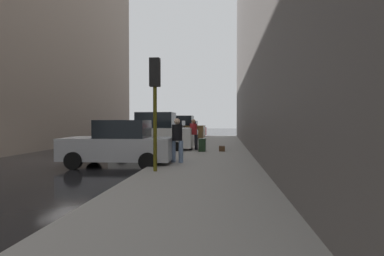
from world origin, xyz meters
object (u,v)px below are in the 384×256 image
(parked_white_van, at_px, (153,134))
(parked_bronze_suv, at_px, (180,129))
(rolling_suitcase, at_px, (202,145))
(parked_red_hatchback, at_px, (187,130))
(parked_gray_coupe, at_px, (169,134))
(pedestrian_in_jeans, at_px, (177,138))
(duffel_bag, at_px, (222,149))
(parked_silver_sedan, at_px, (119,144))
(fire_hydrant, at_px, (187,142))
(traffic_light, at_px, (155,90))
(pedestrian_in_red_jacket, at_px, (193,133))

(parked_white_van, xyz_separation_m, parked_bronze_suv, (-0.00, 10.16, 0.00))
(parked_white_van, relative_size, rolling_suitcase, 4.43)
(parked_bronze_suv, bearing_deg, parked_red_hatchback, 90.00)
(parked_gray_coupe, bearing_deg, parked_white_van, -90.00)
(pedestrian_in_jeans, height_order, rolling_suitcase, pedestrian_in_jeans)
(duffel_bag, bearing_deg, parked_red_hatchback, 103.80)
(parked_silver_sedan, distance_m, duffel_bag, 6.22)
(pedestrian_in_jeans, distance_m, duffel_bag, 4.95)
(parked_bronze_suv, relative_size, fire_hydrant, 6.63)
(traffic_light, bearing_deg, parked_white_van, 104.03)
(parked_red_hatchback, bearing_deg, pedestrian_in_jeans, -83.80)
(parked_silver_sedan, bearing_deg, parked_gray_coupe, 90.00)
(parked_gray_coupe, height_order, parked_red_hatchback, same)
(parked_gray_coupe, xyz_separation_m, pedestrian_in_red_jacket, (2.33, -4.93, 0.26))
(parked_white_van, relative_size, pedestrian_in_jeans, 2.69)
(fire_hydrant, distance_m, rolling_suitcase, 2.51)
(parked_silver_sedan, height_order, fire_hydrant, parked_silver_sedan)
(parked_silver_sedan, relative_size, parked_gray_coupe, 1.01)
(parked_white_van, bearing_deg, parked_bronze_suv, 90.00)
(parked_white_van, distance_m, parked_gray_coupe, 4.75)
(rolling_suitcase, xyz_separation_m, duffel_bag, (1.04, 0.20, -0.20))
(pedestrian_in_red_jacket, bearing_deg, parked_bronze_suv, 102.67)
(parked_silver_sedan, bearing_deg, parked_red_hatchback, 90.00)
(fire_hydrant, bearing_deg, parked_bronze_suv, 101.50)
(parked_bronze_suv, xyz_separation_m, parked_red_hatchback, (0.00, 5.04, -0.18))
(parked_red_hatchback, bearing_deg, parked_gray_coupe, -90.00)
(parked_white_van, height_order, parked_gray_coupe, parked_white_van)
(parked_gray_coupe, bearing_deg, rolling_suitcase, -63.20)
(parked_gray_coupe, xyz_separation_m, fire_hydrant, (1.80, -3.44, -0.35))
(parked_bronze_suv, distance_m, rolling_suitcase, 11.51)
(parked_silver_sedan, xyz_separation_m, rolling_suitcase, (2.88, 4.59, -0.36))
(parked_gray_coupe, distance_m, pedestrian_in_jeans, 10.33)
(pedestrian_in_jeans, bearing_deg, traffic_light, -100.32)
(traffic_light, bearing_deg, pedestrian_in_red_jacket, 86.25)
(rolling_suitcase, height_order, duffel_bag, rolling_suitcase)
(parked_bronze_suv, bearing_deg, pedestrian_in_jeans, -81.81)
(parked_silver_sedan, bearing_deg, rolling_suitcase, 57.89)
(parked_bronze_suv, relative_size, pedestrian_in_red_jacket, 2.73)
(pedestrian_in_red_jacket, bearing_deg, duffel_bag, -19.92)
(parked_silver_sedan, bearing_deg, duffel_bag, 50.68)
(parked_red_hatchback, distance_m, pedestrian_in_jeans, 20.67)
(parked_silver_sedan, bearing_deg, pedestrian_in_jeans, 5.49)
(parked_silver_sedan, xyz_separation_m, parked_gray_coupe, (0.00, 10.30, 0.00))
(traffic_light, distance_m, pedestrian_in_jeans, 2.68)
(parked_red_hatchback, distance_m, rolling_suitcase, 16.43)
(parked_white_van, xyz_separation_m, fire_hydrant, (1.80, 1.30, -0.54))
(parked_bronze_suv, height_order, traffic_light, traffic_light)
(parked_silver_sedan, bearing_deg, fire_hydrant, 75.26)
(parked_gray_coupe, distance_m, duffel_bag, 6.79)
(fire_hydrant, bearing_deg, pedestrian_in_jeans, -86.31)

